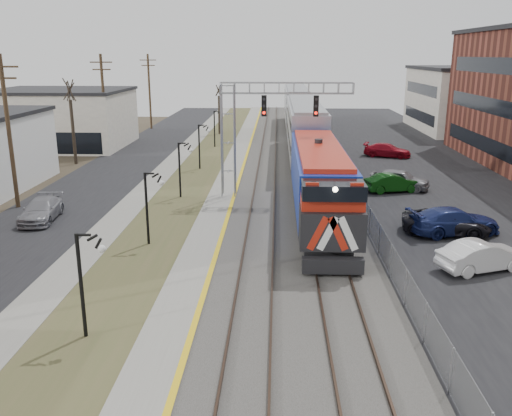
{
  "coord_description": "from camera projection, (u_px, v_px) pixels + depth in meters",
  "views": [
    {
      "loc": [
        2.89,
        -9.46,
        9.96
      ],
      "look_at": [
        1.89,
        16.37,
        2.6
      ],
      "focal_mm": 38.0,
      "sensor_mm": 36.0,
      "label": 1
    }
  ],
  "objects": [
    {
      "name": "street_west",
      "position": [
        107.0,
        176.0,
        45.99
      ],
      "size": [
        7.0,
        120.0,
        0.04
      ],
      "primitive_type": "cube",
      "color": "black",
      "rests_on": "ground"
    },
    {
      "name": "sidewalk",
      "position": [
        160.0,
        176.0,
        45.82
      ],
      "size": [
        2.0,
        120.0,
        0.08
      ],
      "primitive_type": "cube",
      "color": "gray",
      "rests_on": "ground"
    },
    {
      "name": "grass_median",
      "position": [
        195.0,
        176.0,
        45.71
      ],
      "size": [
        4.0,
        120.0,
        0.06
      ],
      "primitive_type": "cube",
      "color": "#454C28",
      "rests_on": "ground"
    },
    {
      "name": "platform",
      "position": [
        230.0,
        175.0,
        45.57
      ],
      "size": [
        2.0,
        120.0,
        0.24
      ],
      "primitive_type": "cube",
      "color": "gray",
      "rests_on": "ground"
    },
    {
      "name": "ballast_bed",
      "position": [
        290.0,
        176.0,
        45.39
      ],
      "size": [
        8.0,
        120.0,
        0.2
      ],
      "primitive_type": "cube",
      "color": "#595651",
      "rests_on": "ground"
    },
    {
      "name": "parking_lot",
      "position": [
        434.0,
        178.0,
        44.96
      ],
      "size": [
        16.0,
        120.0,
        0.04
      ],
      "primitive_type": "cube",
      "color": "black",
      "rests_on": "ground"
    },
    {
      "name": "platform_edge",
      "position": [
        241.0,
        174.0,
        45.5
      ],
      "size": [
        0.24,
        120.0,
        0.01
      ],
      "primitive_type": "cube",
      "color": "gold",
      "rests_on": "platform"
    },
    {
      "name": "track_near",
      "position": [
        266.0,
        174.0,
        45.41
      ],
      "size": [
        1.58,
        120.0,
        0.15
      ],
      "color": "#2D2119",
      "rests_on": "ballast_bed"
    },
    {
      "name": "track_far",
      "position": [
        308.0,
        174.0,
        45.28
      ],
      "size": [
        1.58,
        120.0,
        0.15
      ],
      "color": "#2D2119",
      "rests_on": "ballast_bed"
    },
    {
      "name": "train",
      "position": [
        302.0,
        126.0,
        55.65
      ],
      "size": [
        3.0,
        63.05,
        5.33
      ],
      "color": "#122B96",
      "rests_on": "ground"
    },
    {
      "name": "signal_gantry",
      "position": [
        253.0,
        120.0,
        37.25
      ],
      "size": [
        9.0,
        1.07,
        8.15
      ],
      "color": "gray",
      "rests_on": "ground"
    },
    {
      "name": "lampposts",
      "position": [
        148.0,
        208.0,
        29.1
      ],
      "size": [
        0.14,
        62.14,
        4.0
      ],
      "color": "black",
      "rests_on": "ground"
    },
    {
      "name": "utility_poles",
      "position": [
        9.0,
        133.0,
        35.13
      ],
      "size": [
        0.28,
        80.28,
        10.0
      ],
      "color": "#4C3823",
      "rests_on": "ground"
    },
    {
      "name": "fence",
      "position": [
        340.0,
        168.0,
        45.04
      ],
      "size": [
        0.04,
        120.0,
        1.6
      ],
      "primitive_type": "cube",
      "color": "gray",
      "rests_on": "ground"
    },
    {
      "name": "bare_trees",
      "position": [
        105.0,
        137.0,
        49.06
      ],
      "size": [
        12.3,
        42.3,
        5.95
      ],
      "color": "#382D23",
      "rests_on": "ground"
    },
    {
      "name": "car_lot_b",
      "position": [
        482.0,
        257.0,
        25.65
      ],
      "size": [
        4.59,
        2.94,
        1.43
      ],
      "primitive_type": "imported",
      "rotation": [
        0.0,
        0.0,
        1.93
      ],
      "color": "white",
      "rests_on": "ground"
    },
    {
      "name": "car_lot_c",
      "position": [
        446.0,
        223.0,
        30.93
      ],
      "size": [
        5.25,
        3.18,
        1.36
      ],
      "primitive_type": "imported",
      "rotation": [
        0.0,
        0.0,
        1.37
      ],
      "color": "black",
      "rests_on": "ground"
    },
    {
      "name": "car_lot_d",
      "position": [
        454.0,
        222.0,
        30.84
      ],
      "size": [
        5.61,
        3.29,
        1.52
      ],
      "primitive_type": "imported",
      "rotation": [
        0.0,
        0.0,
        1.8
      ],
      "color": "navy",
      "rests_on": "ground"
    },
    {
      "name": "car_lot_e",
      "position": [
        400.0,
        180.0,
        41.17
      ],
      "size": [
        4.78,
        3.4,
        1.51
      ],
      "primitive_type": "imported",
      "rotation": [
        0.0,
        0.0,
        1.16
      ],
      "color": "gray",
      "rests_on": "ground"
    },
    {
      "name": "car_lot_f",
      "position": [
        393.0,
        183.0,
        40.32
      ],
      "size": [
        4.36,
        2.36,
        1.36
      ],
      "primitive_type": "imported",
      "rotation": [
        0.0,
        0.0,
        1.8
      ],
      "color": "#0C3C0C",
      "rests_on": "ground"
    },
    {
      "name": "car_street_b",
      "position": [
        41.0,
        210.0,
        33.41
      ],
      "size": [
        2.37,
        4.77,
        1.33
      ],
      "primitive_type": "imported",
      "rotation": [
        0.0,
        0.0,
        0.11
      ],
      "color": "gray",
      "rests_on": "ground"
    },
    {
      "name": "car_lot_g",
      "position": [
        387.0,
        151.0,
        54.14
      ],
      "size": [
        4.98,
        3.28,
        1.34
      ],
      "primitive_type": "imported",
      "rotation": [
        0.0,
        0.0,
        1.24
      ],
      "color": "maroon",
      "rests_on": "ground"
    }
  ]
}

